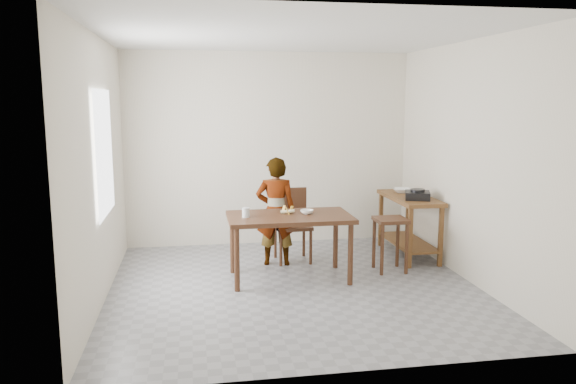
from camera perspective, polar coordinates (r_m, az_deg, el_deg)
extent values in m
cube|color=gray|center=(6.30, 0.62, -9.79)|extent=(4.00, 4.00, 0.04)
cube|color=white|center=(5.98, 0.67, 15.83)|extent=(4.00, 4.00, 0.04)
cube|color=silver|center=(7.97, -1.96, 4.37)|extent=(4.00, 0.04, 2.70)
cube|color=silver|center=(4.04, 5.78, -0.65)|extent=(4.00, 0.04, 2.70)
cube|color=silver|center=(5.97, -18.82, 2.16)|extent=(0.04, 4.00, 2.70)
cube|color=silver|center=(6.65, 18.05, 2.90)|extent=(0.04, 4.00, 2.70)
cube|color=white|center=(6.14, -18.15, 3.80)|extent=(0.02, 1.10, 1.30)
imported|color=white|center=(6.96, -1.25, -1.98)|extent=(0.54, 0.40, 1.35)
cylinder|color=silver|center=(6.28, -4.30, -2.08)|extent=(0.11, 0.11, 0.11)
imported|color=white|center=(6.44, 1.93, -2.02)|extent=(0.16, 0.16, 0.05)
imported|color=white|center=(7.74, 11.50, 0.15)|extent=(0.30, 0.30, 0.06)
cube|color=black|center=(7.27, 13.01, -0.34)|extent=(0.39, 0.39, 0.10)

